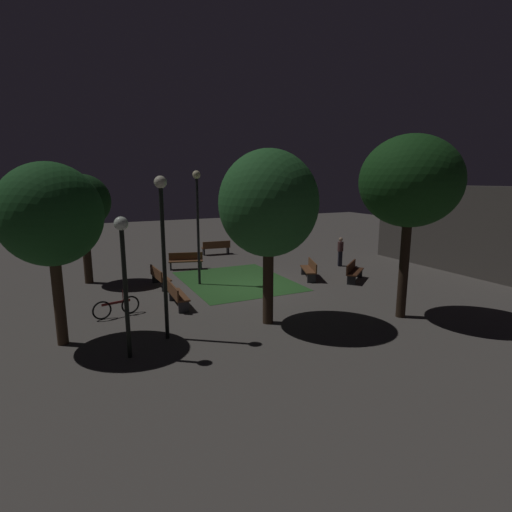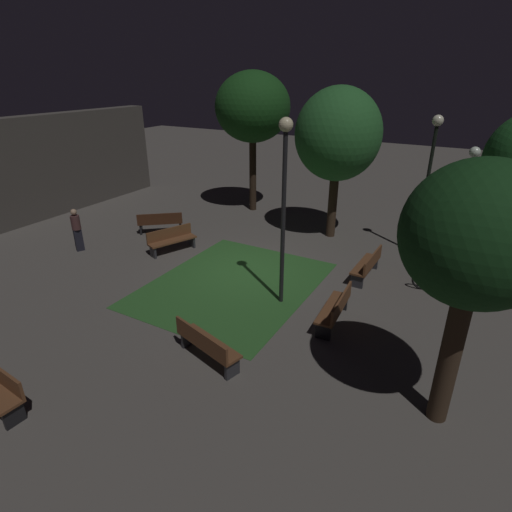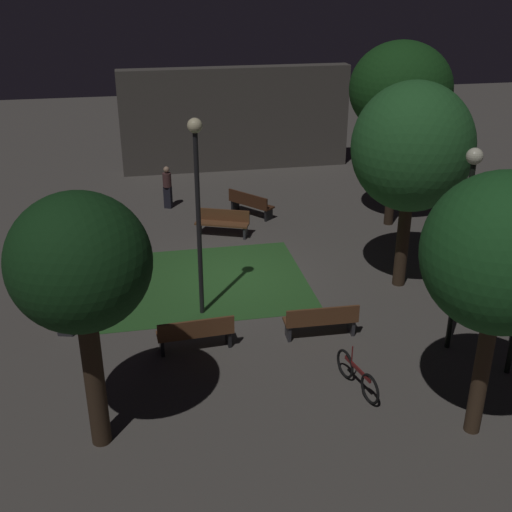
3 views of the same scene
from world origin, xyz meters
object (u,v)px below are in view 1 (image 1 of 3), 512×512
(bench_near_trees, at_px, (159,276))
(tree_near_wall, at_px, (269,204))
(bench_lawn_edge, at_px, (310,269))
(lamp_post_plaza_east, at_px, (198,210))
(tree_tall_center, at_px, (410,182))
(tree_back_left, at_px, (50,216))
(bench_by_lamp, at_px, (216,247))
(bench_corner, at_px, (354,271))
(lamp_post_path_center, at_px, (163,232))
(bicycle, at_px, (117,307))
(bench_back_row, at_px, (176,294))
(pedestrian, at_px, (340,251))
(bench_path_side, at_px, (186,260))
(tree_back_right, at_px, (83,203))
(lamp_post_plaza_west, at_px, (124,261))

(bench_near_trees, distance_m, tree_near_wall, 7.39)
(bench_near_trees, relative_size, tree_near_wall, 0.32)
(bench_lawn_edge, height_order, lamp_post_plaza_east, lamp_post_plaza_east)
(tree_tall_center, bearing_deg, tree_back_left, -103.41)
(bench_by_lamp, bearing_deg, tree_back_left, -38.35)
(bench_corner, height_order, lamp_post_path_center, lamp_post_path_center)
(lamp_post_path_center, bearing_deg, bench_lawn_edge, 118.25)
(tree_tall_center, relative_size, bicycle, 3.81)
(bench_back_row, distance_m, pedestrian, 10.44)
(bench_path_side, height_order, bench_by_lamp, same)
(tree_back_right, relative_size, lamp_post_plaza_west, 1.30)
(tree_back_left, relative_size, bicycle, 3.21)
(bench_by_lamp, bearing_deg, bench_near_trees, -38.77)
(bench_back_row, xyz_separation_m, tree_near_wall, (3.01, 2.35, 3.50))
(bench_path_side, relative_size, lamp_post_plaza_west, 0.48)
(bench_near_trees, height_order, bench_lawn_edge, same)
(bench_corner, bearing_deg, pedestrian, 153.79)
(bench_near_trees, xyz_separation_m, tree_back_left, (5.01, -3.89, 3.30))
(bench_by_lamp, distance_m, tree_back_left, 14.56)
(bench_path_side, relative_size, bicycle, 1.14)
(tree_back_right, relative_size, lamp_post_path_center, 1.03)
(bench_lawn_edge, relative_size, tree_near_wall, 0.32)
(bench_path_side, height_order, lamp_post_path_center, lamp_post_path_center)
(lamp_post_path_center, bearing_deg, lamp_post_plaza_east, 153.49)
(lamp_post_plaza_east, xyz_separation_m, pedestrian, (-0.32, 8.23, -2.58))
(bench_path_side, bearing_deg, bicycle, -34.40)
(tree_back_left, height_order, tree_near_wall, tree_near_wall)
(bench_near_trees, bearing_deg, bicycle, -34.10)
(tree_tall_center, relative_size, pedestrian, 3.86)
(bench_lawn_edge, height_order, lamp_post_path_center, lamp_post_path_center)
(bench_lawn_edge, bearing_deg, lamp_post_path_center, -61.75)
(bench_path_side, xyz_separation_m, pedestrian, (2.98, 7.94, 0.37))
(lamp_post_plaza_east, bearing_deg, bench_back_row, -32.97)
(bench_back_row, distance_m, lamp_post_path_center, 4.12)
(bicycle, height_order, pedestrian, pedestrian)
(tree_back_right, bearing_deg, lamp_post_path_center, 12.66)
(bench_corner, bearing_deg, tree_back_left, -80.43)
(bench_near_trees, bearing_deg, bench_lawn_edge, 76.60)
(lamp_post_path_center, bearing_deg, tree_tall_center, 78.13)
(bench_near_trees, relative_size, bench_by_lamp, 1.00)
(lamp_post_path_center, distance_m, pedestrian, 12.71)
(bench_near_trees, xyz_separation_m, lamp_post_path_center, (5.91, -1.01, 2.80))
(bench_path_side, height_order, pedestrian, pedestrian)
(bench_near_trees, bearing_deg, bench_back_row, -0.00)
(bench_lawn_edge, xyz_separation_m, bicycle, (1.57, -9.10, -0.14))
(tree_back_left, height_order, pedestrian, tree_back_left)
(bench_back_row, xyz_separation_m, bench_by_lamp, (-9.18, 4.91, 0.00))
(lamp_post_plaza_west, bearing_deg, lamp_post_path_center, 124.46)
(pedestrian, bearing_deg, bench_corner, -26.21)
(tree_near_wall, height_order, lamp_post_plaza_east, tree_near_wall)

